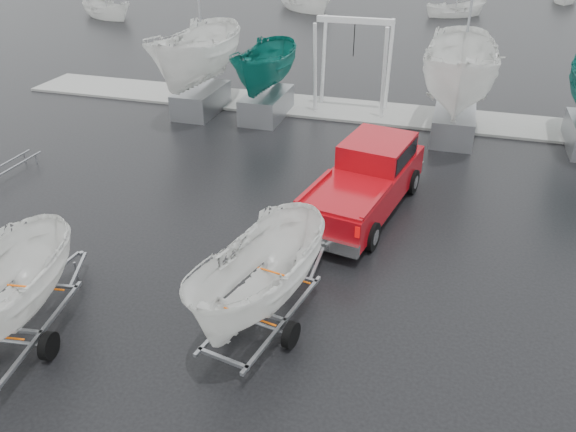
# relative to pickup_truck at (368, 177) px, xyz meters

# --- Properties ---
(ground_plane) EXTENTS (120.00, 120.00, 0.00)m
(ground_plane) POSITION_rel_pickup_truck_xyz_m (-3.38, -4.11, -1.05)
(ground_plane) COLOR black
(ground_plane) RESTS_ON ground
(dock) EXTENTS (30.00, 3.00, 0.12)m
(dock) POSITION_rel_pickup_truck_xyz_m (-3.38, 8.89, -1.00)
(dock) COLOR #969690
(dock) RESTS_ON ground
(pickup_truck) EXTENTS (3.13, 6.31, 2.01)m
(pickup_truck) POSITION_rel_pickup_truck_xyz_m (0.00, 0.00, 0.00)
(pickup_truck) COLOR #9C0810
(pickup_truck) RESTS_ON ground
(trailer_hitched) EXTENTS (2.10, 3.76, 5.25)m
(trailer_hitched) POSITION_rel_pickup_truck_xyz_m (-1.22, -6.41, 1.79)
(trailer_hitched) COLOR gray
(trailer_hitched) RESTS_ON ground
(boat_hoist) EXTENTS (3.30, 2.18, 4.12)m
(boat_hoist) POSITION_rel_pickup_truck_xyz_m (-2.25, 8.89, 1.62)
(boat_hoist) COLOR silver
(boat_hoist) RESTS_ON ground
(keelboat_0) EXTENTS (2.69, 3.20, 10.87)m
(keelboat_0) POSITION_rel_pickup_truck_xyz_m (-8.70, 6.89, 3.24)
(keelboat_0) COLOR gray
(keelboat_0) RESTS_ON ground
(keelboat_1) EXTENTS (2.08, 3.20, 6.62)m
(keelboat_1) POSITION_rel_pickup_truck_xyz_m (-5.66, 7.09, 2.19)
(keelboat_1) COLOR gray
(keelboat_1) RESTS_ON ground
(keelboat_2) EXTENTS (2.88, 3.20, 11.06)m
(keelboat_2) POSITION_rel_pickup_truck_xyz_m (2.34, 6.89, 3.53)
(keelboat_2) COLOR gray
(keelboat_2) RESTS_ON ground
(moored_boat_0) EXTENTS (3.20, 3.17, 11.07)m
(moored_boat_0) POSITION_rel_pickup_truck_xyz_m (-25.87, 26.31, -1.04)
(moored_boat_0) COLOR white
(moored_boat_0) RESTS_ON ground
(moored_boat_1) EXTENTS (3.87, 3.87, 11.59)m
(moored_boat_1) POSITION_rel_pickup_truck_xyz_m (-11.28, 34.45, -1.04)
(moored_boat_1) COLOR white
(moored_boat_1) RESTS_ON ground
(moored_boat_2) EXTENTS (2.79, 2.77, 10.67)m
(moored_boat_2) POSITION_rel_pickup_truck_xyz_m (1.42, 35.15, -1.04)
(moored_boat_2) COLOR white
(moored_boat_2) RESTS_ON ground
(moored_boat_7) EXTENTS (2.33, 2.37, 10.77)m
(moored_boat_7) POSITION_rel_pickup_truck_xyz_m (11.06, 45.72, -1.04)
(moored_boat_7) COLOR white
(moored_boat_7) RESTS_ON ground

